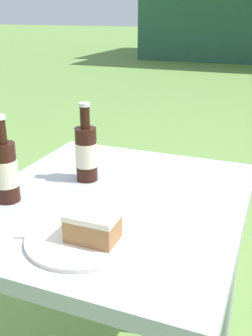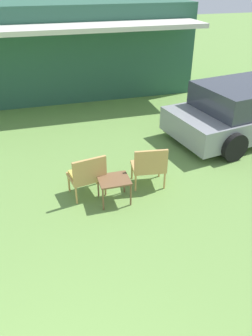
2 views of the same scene
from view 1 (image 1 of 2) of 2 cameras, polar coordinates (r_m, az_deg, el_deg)
patio_table at (r=1.12m, az=-1.89°, el=-8.04°), size 0.70×0.80×0.74m
cake_on_plate at (r=0.88m, az=-5.80°, el=-9.31°), size 0.25×0.25×0.07m
cola_bottle_near at (r=1.17m, az=-5.78°, el=2.32°), size 0.07×0.07×0.24m
cola_bottle_far at (r=1.08m, az=-17.11°, el=-0.28°), size 0.07×0.07×0.24m
fork at (r=0.91m, az=-10.20°, el=-9.78°), size 0.17×0.08×0.01m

